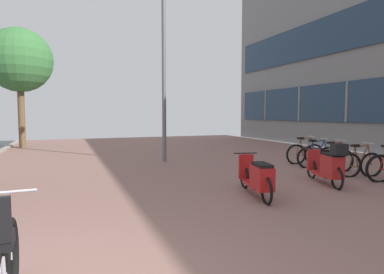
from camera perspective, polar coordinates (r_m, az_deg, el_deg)
bicycle_foreground at (r=3.15m, az=-30.77°, el=-19.93°), size 0.66×1.45×1.13m
bicycle_rack_02 at (r=9.63m, az=27.52°, el=-4.30°), size 1.28×0.47×0.93m
bicycle_rack_03 at (r=10.08m, az=23.87°, el=-3.80°), size 1.30×0.48×0.95m
bicycle_rack_04 at (r=10.68m, az=21.24°, el=-3.31°), size 1.27×0.54×0.95m
bicycle_rack_05 at (r=11.36m, az=19.29°, el=-2.81°), size 1.30×0.48×0.96m
scooter_near at (r=6.60m, az=11.45°, el=-7.00°), size 0.71×1.85×0.83m
scooter_mid at (r=8.17m, az=22.89°, el=-4.63°), size 0.83×1.77×1.04m
lamp_post at (r=11.41m, az=-4.98°, el=13.67°), size 0.20×0.52×6.47m
street_tree at (r=18.02m, az=-28.09°, el=11.77°), size 3.06×3.06×5.77m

